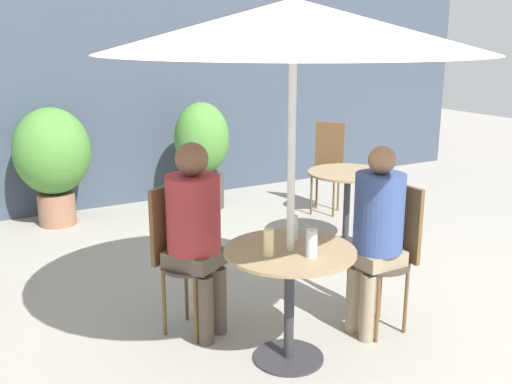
% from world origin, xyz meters
% --- Properties ---
extents(ground_plane, '(20.00, 20.00, 0.00)m').
position_xyz_m(ground_plane, '(0.00, 0.00, 0.00)').
color(ground_plane, '#9E998E').
extents(storefront_wall, '(10.00, 0.06, 3.00)m').
position_xyz_m(storefront_wall, '(0.00, 3.94, 1.50)').
color(storefront_wall, '#3D4756').
rests_on(storefront_wall, ground_plane).
extents(cafe_table_near, '(0.77, 0.77, 0.70)m').
position_xyz_m(cafe_table_near, '(-0.13, 0.12, 0.53)').
color(cafe_table_near, '#2D2D33').
rests_on(cafe_table_near, ground_plane).
extents(cafe_table_far, '(0.72, 0.72, 0.70)m').
position_xyz_m(cafe_table_far, '(1.40, 1.55, 0.52)').
color(cafe_table_far, '#2D2D33').
rests_on(cafe_table_far, ground_plane).
extents(bistro_chair_0, '(0.38, 0.38, 0.97)m').
position_xyz_m(bistro_chair_0, '(0.68, 0.15, 0.58)').
color(bistro_chair_0, '#42382D').
rests_on(bistro_chair_0, ground_plane).
extents(bistro_chair_1, '(0.42, 0.43, 0.97)m').
position_xyz_m(bistro_chair_1, '(-0.55, 0.81, 0.58)').
color(bistro_chair_1, '#42382D').
rests_on(bistro_chair_1, ground_plane).
extents(bistro_chair_3, '(0.43, 0.43, 0.97)m').
position_xyz_m(bistro_chair_3, '(1.92, 2.57, 0.58)').
color(bistro_chair_3, '#42382D').
rests_on(bistro_chair_3, ground_plane).
extents(seated_person_0, '(0.32, 0.31, 1.24)m').
position_xyz_m(seated_person_0, '(0.53, 0.14, 0.74)').
color(seated_person_0, gray).
rests_on(seated_person_0, ground_plane).
extents(seated_person_1, '(0.42, 0.43, 1.27)m').
position_xyz_m(seated_person_1, '(-0.47, 0.68, 0.75)').
color(seated_person_1, brown).
rests_on(seated_person_1, ground_plane).
extents(beer_glass_0, '(0.06, 0.06, 0.15)m').
position_xyz_m(beer_glass_0, '(-0.29, 0.10, 0.78)').
color(beer_glass_0, beige).
rests_on(beer_glass_0, cafe_table_near).
extents(beer_glass_1, '(0.07, 0.07, 0.16)m').
position_xyz_m(beer_glass_1, '(-0.09, -0.03, 0.78)').
color(beer_glass_1, silver).
rests_on(beer_glass_1, cafe_table_near).
extents(beer_glass_2, '(0.06, 0.06, 0.16)m').
position_xyz_m(beer_glass_2, '(-0.03, 0.25, 0.78)').
color(beer_glass_2, silver).
rests_on(beer_glass_2, cafe_table_near).
extents(potted_plant_0, '(0.76, 0.76, 1.20)m').
position_xyz_m(potted_plant_0, '(-0.78, 3.51, 0.71)').
color(potted_plant_0, '#93664C').
rests_on(potted_plant_0, ground_plane).
extents(potted_plant_1, '(0.60, 0.60, 1.18)m').
position_xyz_m(potted_plant_1, '(0.78, 3.35, 0.65)').
color(potted_plant_1, '#47423D').
rests_on(potted_plant_1, ground_plane).
extents(umbrella, '(2.09, 2.09, 2.08)m').
position_xyz_m(umbrella, '(-0.13, 0.12, 1.94)').
color(umbrella, silver).
rests_on(umbrella, ground_plane).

